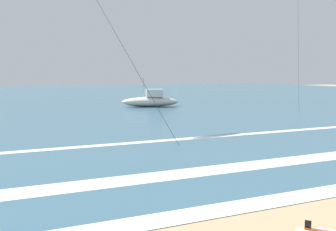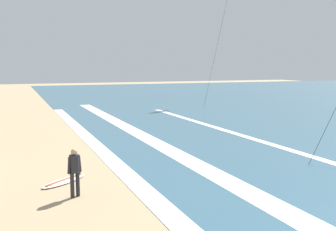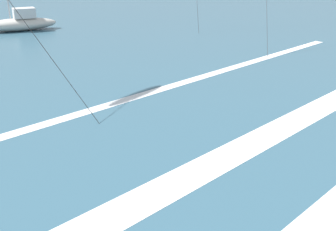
# 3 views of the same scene
# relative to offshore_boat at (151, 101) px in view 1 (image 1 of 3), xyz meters

# --- Properties ---
(ocean_surface) EXTENTS (140.00, 90.00, 0.01)m
(ocean_surface) POSITION_rel_offshore_boat_xyz_m (-9.73, 18.52, -0.55)
(ocean_surface) COLOR #386075
(ocean_surface) RESTS_ON ground
(wave_foam_shoreline) EXTENTS (41.17, 0.80, 0.01)m
(wave_foam_shoreline) POSITION_rel_offshore_boat_xyz_m (-11.50, -26.08, -0.54)
(wave_foam_shoreline) COLOR white
(wave_foam_shoreline) RESTS_ON ocean_surface
(wave_foam_mid_break) EXTENTS (51.26, 1.07, 0.01)m
(wave_foam_mid_break) POSITION_rel_offshore_boat_xyz_m (-10.12, -22.87, -0.54)
(wave_foam_mid_break) COLOR white
(wave_foam_mid_break) RESTS_ON ocean_surface
(wave_foam_outer_break) EXTENTS (40.21, 0.51, 0.01)m
(wave_foam_outer_break) POSITION_rel_offshore_boat_xyz_m (-8.37, -17.19, -0.54)
(wave_foam_outer_break) COLOR white
(wave_foam_outer_break) RESTS_ON ocean_surface
(offshore_boat) EXTENTS (5.47, 3.23, 2.70)m
(offshore_boat) POSITION_rel_offshore_boat_xyz_m (0.00, 0.00, 0.00)
(offshore_boat) COLOR beige
(offshore_boat) RESTS_ON ground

